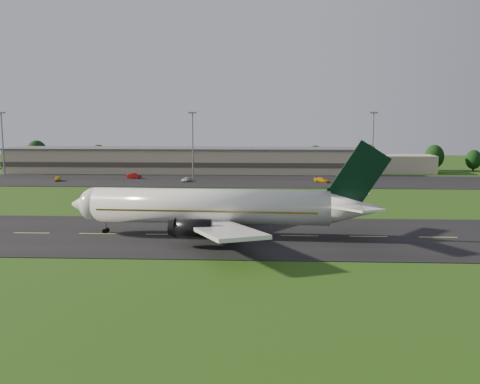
{
  "coord_description": "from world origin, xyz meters",
  "views": [
    {
      "loc": [
        27.39,
        -84.35,
        19.28
      ],
      "look_at": [
        23.03,
        8.0,
        6.0
      ],
      "focal_mm": 40.0,
      "sensor_mm": 36.0,
      "label": 1
    }
  ],
  "objects_px": {
    "light_mast_west": "(2,136)",
    "service_vehicle_b": "(134,176)",
    "service_vehicle_a": "(58,179)",
    "airliner": "(216,207)",
    "light_mast_east": "(373,137)",
    "light_mast_centre": "(193,137)",
    "terminal": "(203,161)",
    "service_vehicle_c": "(186,179)",
    "service_vehicle_d": "(322,180)"
  },
  "relations": [
    {
      "from": "light_mast_centre",
      "to": "service_vehicle_b",
      "type": "xyz_separation_m",
      "value": [
        -18.03,
        -2.39,
        -11.9
      ]
    },
    {
      "from": "light_mast_west",
      "to": "service_vehicle_c",
      "type": "bearing_deg",
      "value": -9.24
    },
    {
      "from": "service_vehicle_d",
      "to": "service_vehicle_c",
      "type": "bearing_deg",
      "value": 123.57
    },
    {
      "from": "service_vehicle_b",
      "to": "service_vehicle_d",
      "type": "height_order",
      "value": "service_vehicle_b"
    },
    {
      "from": "airliner",
      "to": "terminal",
      "type": "distance_m",
      "value": 97.12
    },
    {
      "from": "airliner",
      "to": "light_mast_east",
      "type": "height_order",
      "value": "light_mast_east"
    },
    {
      "from": "service_vehicle_b",
      "to": "service_vehicle_c",
      "type": "xyz_separation_m",
      "value": [
        17.25,
        -7.25,
        -0.15
      ]
    },
    {
      "from": "light_mast_centre",
      "to": "service_vehicle_a",
      "type": "height_order",
      "value": "light_mast_centre"
    },
    {
      "from": "airliner",
      "to": "service_vehicle_a",
      "type": "xyz_separation_m",
      "value": [
        -53.32,
        69.45,
        -3.89
      ]
    },
    {
      "from": "light_mast_west",
      "to": "service_vehicle_b",
      "type": "bearing_deg",
      "value": -3.25
    },
    {
      "from": "light_mast_centre",
      "to": "light_mast_east",
      "type": "height_order",
      "value": "same"
    },
    {
      "from": "light_mast_west",
      "to": "service_vehicle_d",
      "type": "bearing_deg",
      "value": -5.94
    },
    {
      "from": "airliner",
      "to": "service_vehicle_d",
      "type": "distance_m",
      "value": 73.96
    },
    {
      "from": "service_vehicle_b",
      "to": "service_vehicle_d",
      "type": "bearing_deg",
      "value": -84.38
    },
    {
      "from": "light_mast_east",
      "to": "light_mast_centre",
      "type": "bearing_deg",
      "value": 180.0
    },
    {
      "from": "light_mast_east",
      "to": "airliner",
      "type": "bearing_deg",
      "value": -116.83
    },
    {
      "from": "airliner",
      "to": "service_vehicle_a",
      "type": "distance_m",
      "value": 87.64
    },
    {
      "from": "airliner",
      "to": "terminal",
      "type": "xyz_separation_m",
      "value": [
        -13.12,
        96.22,
        -0.67
      ]
    },
    {
      "from": "light_mast_east",
      "to": "service_vehicle_c",
      "type": "height_order",
      "value": "light_mast_east"
    },
    {
      "from": "light_mast_east",
      "to": "service_vehicle_b",
      "type": "relative_size",
      "value": 4.53
    },
    {
      "from": "light_mast_centre",
      "to": "service_vehicle_d",
      "type": "distance_m",
      "value": 41.9
    },
    {
      "from": "light_mast_east",
      "to": "service_vehicle_d",
      "type": "height_order",
      "value": "light_mast_east"
    },
    {
      "from": "service_vehicle_a",
      "to": "service_vehicle_d",
      "type": "height_order",
      "value": "service_vehicle_d"
    },
    {
      "from": "light_mast_centre",
      "to": "service_vehicle_c",
      "type": "bearing_deg",
      "value": -94.63
    },
    {
      "from": "airliner",
      "to": "light_mast_west",
      "type": "bearing_deg",
      "value": 135.65
    },
    {
      "from": "terminal",
      "to": "light_mast_west",
      "type": "bearing_deg",
      "value": -165.24
    },
    {
      "from": "service_vehicle_c",
      "to": "service_vehicle_d",
      "type": "bearing_deg",
      "value": 9.83
    },
    {
      "from": "terminal",
      "to": "service_vehicle_c",
      "type": "height_order",
      "value": "terminal"
    },
    {
      "from": "airliner",
      "to": "service_vehicle_c",
      "type": "bearing_deg",
      "value": 104.96
    },
    {
      "from": "service_vehicle_a",
      "to": "service_vehicle_b",
      "type": "relative_size",
      "value": 0.88
    },
    {
      "from": "terminal",
      "to": "service_vehicle_d",
      "type": "height_order",
      "value": "terminal"
    },
    {
      "from": "service_vehicle_d",
      "to": "terminal",
      "type": "bearing_deg",
      "value": 89.23
    },
    {
      "from": "light_mast_centre",
      "to": "service_vehicle_b",
      "type": "relative_size",
      "value": 4.53
    },
    {
      "from": "service_vehicle_a",
      "to": "service_vehicle_b",
      "type": "bearing_deg",
      "value": 0.41
    },
    {
      "from": "light_mast_centre",
      "to": "service_vehicle_d",
      "type": "bearing_deg",
      "value": -14.85
    },
    {
      "from": "airliner",
      "to": "light_mast_centre",
      "type": "distance_m",
      "value": 81.75
    },
    {
      "from": "terminal",
      "to": "service_vehicle_c",
      "type": "relative_size",
      "value": 34.37
    },
    {
      "from": "light_mast_centre",
      "to": "service_vehicle_a",
      "type": "bearing_deg",
      "value": -164.73
    },
    {
      "from": "light_mast_east",
      "to": "service_vehicle_b",
      "type": "bearing_deg",
      "value": -178.13
    },
    {
      "from": "service_vehicle_a",
      "to": "service_vehicle_b",
      "type": "height_order",
      "value": "service_vehicle_b"
    },
    {
      "from": "airliner",
      "to": "service_vehicle_b",
      "type": "distance_m",
      "value": 84.29
    },
    {
      "from": "terminal",
      "to": "light_mast_west",
      "type": "relative_size",
      "value": 7.13
    },
    {
      "from": "light_mast_west",
      "to": "service_vehicle_a",
      "type": "distance_m",
      "value": 26.55
    },
    {
      "from": "light_mast_east",
      "to": "service_vehicle_c",
      "type": "bearing_deg",
      "value": -170.2
    },
    {
      "from": "service_vehicle_a",
      "to": "service_vehicle_c",
      "type": "height_order",
      "value": "service_vehicle_a"
    },
    {
      "from": "light_mast_west",
      "to": "light_mast_centre",
      "type": "relative_size",
      "value": 1.0
    },
    {
      "from": "light_mast_centre",
      "to": "service_vehicle_a",
      "type": "relative_size",
      "value": 5.17
    },
    {
      "from": "airliner",
      "to": "service_vehicle_b",
      "type": "bearing_deg",
      "value": 115.44
    },
    {
      "from": "service_vehicle_c",
      "to": "service_vehicle_d",
      "type": "xyz_separation_m",
      "value": [
        39.6,
        -0.65,
        0.09
      ]
    },
    {
      "from": "light_mast_west",
      "to": "service_vehicle_d",
      "type": "relative_size",
      "value": 4.4
    }
  ]
}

